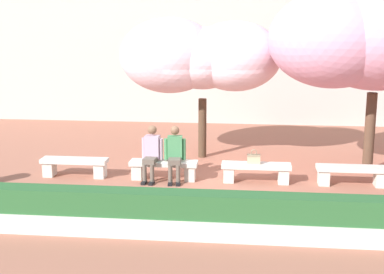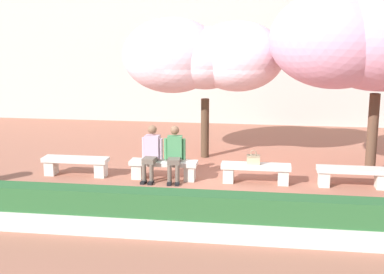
{
  "view_description": "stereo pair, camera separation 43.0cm",
  "coord_description": "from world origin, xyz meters",
  "px_view_note": "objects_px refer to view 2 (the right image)",
  "views": [
    {
      "loc": [
        0.89,
        -12.0,
        3.66
      ],
      "look_at": [
        -0.43,
        0.2,
        1.0
      ],
      "focal_mm": 50.0,
      "sensor_mm": 36.0,
      "label": 1
    },
    {
      "loc": [
        1.32,
        -11.95,
        3.66
      ],
      "look_at": [
        -0.43,
        0.2,
        1.0
      ],
      "focal_mm": 50.0,
      "sensor_mm": 36.0,
      "label": 2
    }
  ],
  "objects_px": {
    "person_seated_right": "(175,151)",
    "cherry_tree_main": "(202,57)",
    "stone_bench_near_east": "(353,174)",
    "stone_bench_center": "(256,171)",
    "stone_bench_west_end": "(76,164)",
    "person_seated_left": "(151,151)",
    "stone_bench_near_west": "(164,167)",
    "handbag": "(253,159)",
    "cherry_tree_secondary": "(383,36)"
  },
  "relations": [
    {
      "from": "person_seated_right",
      "to": "cherry_tree_main",
      "type": "relative_size",
      "value": 0.3
    },
    {
      "from": "stone_bench_near_east",
      "to": "person_seated_right",
      "type": "xyz_separation_m",
      "value": [
        -4.06,
        -0.05,
        0.4
      ]
    },
    {
      "from": "stone_bench_center",
      "to": "stone_bench_west_end",
      "type": "bearing_deg",
      "value": 180.0
    },
    {
      "from": "person_seated_left",
      "to": "stone_bench_center",
      "type": "bearing_deg",
      "value": 1.25
    },
    {
      "from": "stone_bench_near_west",
      "to": "stone_bench_near_east",
      "type": "distance_m",
      "value": 4.33
    },
    {
      "from": "person_seated_left",
      "to": "person_seated_right",
      "type": "height_order",
      "value": "same"
    },
    {
      "from": "person_seated_right",
      "to": "stone_bench_near_east",
      "type": "bearing_deg",
      "value": 0.75
    },
    {
      "from": "handbag",
      "to": "person_seated_right",
      "type": "bearing_deg",
      "value": -178.7
    },
    {
      "from": "stone_bench_near_east",
      "to": "cherry_tree_main",
      "type": "relative_size",
      "value": 0.37
    },
    {
      "from": "stone_bench_west_end",
      "to": "stone_bench_near_west",
      "type": "distance_m",
      "value": 2.17
    },
    {
      "from": "person_seated_left",
      "to": "cherry_tree_secondary",
      "type": "height_order",
      "value": "cherry_tree_secondary"
    },
    {
      "from": "person_seated_left",
      "to": "person_seated_right",
      "type": "bearing_deg",
      "value": -0.0
    },
    {
      "from": "stone_bench_center",
      "to": "person_seated_left",
      "type": "bearing_deg",
      "value": -178.75
    },
    {
      "from": "stone_bench_near_west",
      "to": "person_seated_left",
      "type": "relative_size",
      "value": 1.24
    },
    {
      "from": "stone_bench_center",
      "to": "stone_bench_near_east",
      "type": "height_order",
      "value": "same"
    },
    {
      "from": "stone_bench_center",
      "to": "handbag",
      "type": "height_order",
      "value": "handbag"
    },
    {
      "from": "person_seated_left",
      "to": "handbag",
      "type": "bearing_deg",
      "value": 1.0
    },
    {
      "from": "person_seated_left",
      "to": "handbag",
      "type": "xyz_separation_m",
      "value": [
        2.38,
        0.04,
        -0.12
      ]
    },
    {
      "from": "person_seated_right",
      "to": "handbag",
      "type": "bearing_deg",
      "value": 1.3
    },
    {
      "from": "person_seated_left",
      "to": "cherry_tree_secondary",
      "type": "bearing_deg",
      "value": 12.56
    },
    {
      "from": "stone_bench_west_end",
      "to": "cherry_tree_main",
      "type": "xyz_separation_m",
      "value": [
        2.8,
        2.13,
        2.46
      ]
    },
    {
      "from": "stone_bench_west_end",
      "to": "handbag",
      "type": "xyz_separation_m",
      "value": [
        4.27,
        -0.01,
        0.28
      ]
    },
    {
      "from": "cherry_tree_main",
      "to": "stone_bench_near_west",
      "type": "bearing_deg",
      "value": -106.52
    },
    {
      "from": "stone_bench_west_end",
      "to": "cherry_tree_main",
      "type": "bearing_deg",
      "value": 37.33
    },
    {
      "from": "cherry_tree_main",
      "to": "person_seated_right",
      "type": "bearing_deg",
      "value": -99.31
    },
    {
      "from": "stone_bench_near_east",
      "to": "cherry_tree_main",
      "type": "xyz_separation_m",
      "value": [
        -3.7,
        2.13,
        2.46
      ]
    },
    {
      "from": "stone_bench_west_end",
      "to": "cherry_tree_secondary",
      "type": "xyz_separation_m",
      "value": [
        7.15,
        1.12,
        3.03
      ]
    },
    {
      "from": "stone_bench_near_east",
      "to": "cherry_tree_secondary",
      "type": "bearing_deg",
      "value": 59.73
    },
    {
      "from": "stone_bench_center",
      "to": "person_seated_right",
      "type": "height_order",
      "value": "person_seated_right"
    },
    {
      "from": "stone_bench_near_west",
      "to": "person_seated_left",
      "type": "xyz_separation_m",
      "value": [
        -0.27,
        -0.05,
        0.4
      ]
    },
    {
      "from": "person_seated_right",
      "to": "stone_bench_near_west",
      "type": "bearing_deg",
      "value": 169.01
    },
    {
      "from": "stone_bench_near_west",
      "to": "stone_bench_center",
      "type": "height_order",
      "value": "same"
    },
    {
      "from": "stone_bench_near_west",
      "to": "cherry_tree_secondary",
      "type": "xyz_separation_m",
      "value": [
        4.98,
        1.12,
        3.03
      ]
    },
    {
      "from": "person_seated_left",
      "to": "cherry_tree_main",
      "type": "distance_m",
      "value": 3.14
    },
    {
      "from": "cherry_tree_main",
      "to": "cherry_tree_secondary",
      "type": "distance_m",
      "value": 4.5
    },
    {
      "from": "stone_bench_near_west",
      "to": "stone_bench_west_end",
      "type": "bearing_deg",
      "value": 180.0
    },
    {
      "from": "person_seated_left",
      "to": "stone_bench_west_end",
      "type": "bearing_deg",
      "value": 178.39
    },
    {
      "from": "stone_bench_west_end",
      "to": "person_seated_left",
      "type": "distance_m",
      "value": 1.93
    },
    {
      "from": "stone_bench_center",
      "to": "cherry_tree_main",
      "type": "bearing_deg",
      "value": 125.68
    },
    {
      "from": "stone_bench_near_west",
      "to": "handbag",
      "type": "relative_size",
      "value": 4.71
    },
    {
      "from": "handbag",
      "to": "cherry_tree_secondary",
      "type": "xyz_separation_m",
      "value": [
        2.88,
        1.13,
        2.75
      ]
    },
    {
      "from": "stone_bench_near_east",
      "to": "handbag",
      "type": "bearing_deg",
      "value": -179.69
    },
    {
      "from": "person_seated_left",
      "to": "cherry_tree_secondary",
      "type": "relative_size",
      "value": 0.25
    },
    {
      "from": "person_seated_left",
      "to": "person_seated_right",
      "type": "relative_size",
      "value": 1.0
    },
    {
      "from": "stone_bench_center",
      "to": "handbag",
      "type": "relative_size",
      "value": 4.71
    },
    {
      "from": "stone_bench_near_west",
      "to": "person_seated_left",
      "type": "height_order",
      "value": "person_seated_left"
    },
    {
      "from": "cherry_tree_secondary",
      "to": "handbag",
      "type": "bearing_deg",
      "value": -158.57
    },
    {
      "from": "stone_bench_west_end",
      "to": "handbag",
      "type": "height_order",
      "value": "handbag"
    },
    {
      "from": "person_seated_right",
      "to": "cherry_tree_secondary",
      "type": "xyz_separation_m",
      "value": [
        4.71,
        1.17,
        2.63
      ]
    },
    {
      "from": "cherry_tree_secondary",
      "to": "stone_bench_near_west",
      "type": "bearing_deg",
      "value": -167.35
    }
  ]
}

